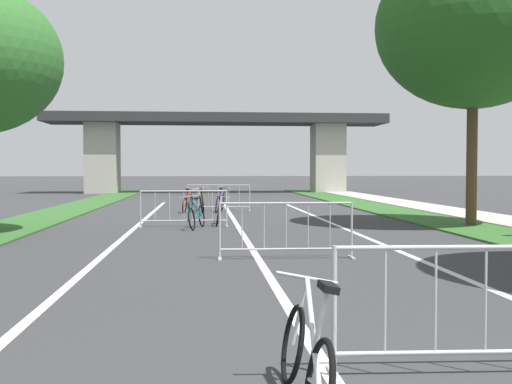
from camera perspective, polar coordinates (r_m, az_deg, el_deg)
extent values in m
cube|color=#2D5B26|center=(23.32, -18.21, -2.03)|extent=(2.11, 51.09, 0.05)
cube|color=#2D5B26|center=(23.87, 13.17, -1.88)|extent=(2.11, 51.09, 0.05)
cube|color=#ADA89E|center=(24.59, 17.78, -1.78)|extent=(2.04, 51.09, 0.08)
cube|color=silver|center=(16.62, -1.37, -3.61)|extent=(0.14, 29.55, 0.01)
cube|color=silver|center=(17.06, 8.52, -3.49)|extent=(0.14, 29.55, 0.01)
cube|color=silver|center=(16.70, -11.48, -3.63)|extent=(0.14, 29.55, 0.01)
cube|color=#2D2D30|center=(44.11, -3.60, 6.66)|extent=(23.63, 3.90, 0.65)
cube|color=#ADA89E|center=(44.50, -13.84, 3.02)|extent=(2.16, 2.40, 4.85)
cube|color=#ADA89E|center=(44.86, 6.58, 3.06)|extent=(2.16, 2.40, 4.85)
cylinder|color=#4C3823|center=(18.98, 19.11, 2.51)|extent=(0.31, 0.31, 3.67)
ellipsoid|color=#23561E|center=(19.42, 19.25, 14.15)|extent=(5.56, 5.56, 4.72)
cylinder|color=#ADADB2|center=(5.09, 7.17, -10.76)|extent=(0.04, 0.04, 1.05)
cube|color=#ADADB2|center=(5.23, 7.14, -16.21)|extent=(0.08, 0.44, 0.03)
cylinder|color=#ADADB2|center=(5.35, 20.30, -4.75)|extent=(2.45, 0.14, 0.04)
cylinder|color=#ADADB2|center=(5.51, 20.18, -13.56)|extent=(2.45, 0.14, 0.04)
cylinder|color=#ADADB2|center=(5.16, 11.72, -9.59)|extent=(0.02, 0.02, 0.87)
cylinder|color=#ADADB2|center=(5.27, 16.09, -9.38)|extent=(0.02, 0.02, 0.87)
cylinder|color=#ADADB2|center=(5.41, 20.24, -9.12)|extent=(0.02, 0.02, 0.87)
cylinder|color=#ADADB2|center=(11.48, -3.33, -3.57)|extent=(0.04, 0.04, 1.05)
cube|color=#ADADB2|center=(11.54, -3.33, -6.09)|extent=(0.07, 0.44, 0.03)
cylinder|color=#ADADB2|center=(11.75, 8.73, -3.45)|extent=(0.04, 0.04, 1.05)
cube|color=#ADADB2|center=(11.81, 8.72, -5.92)|extent=(0.07, 0.44, 0.03)
cylinder|color=#ADADB2|center=(11.51, 2.78, -1.03)|extent=(2.45, 0.09, 0.04)
cylinder|color=#ADADB2|center=(11.59, 2.77, -5.23)|extent=(2.45, 0.09, 0.04)
cylinder|color=#ADADB2|center=(11.48, -1.29, -3.11)|extent=(0.02, 0.02, 0.87)
cylinder|color=#ADADB2|center=(11.50, 0.75, -3.10)|extent=(0.02, 0.02, 0.87)
cylinder|color=#ADADB2|center=(11.54, 2.77, -3.08)|extent=(0.02, 0.02, 0.87)
cylinder|color=#ADADB2|center=(11.60, 4.78, -3.06)|extent=(0.02, 0.02, 0.87)
cylinder|color=#ADADB2|center=(11.66, 6.77, -3.04)|extent=(0.02, 0.02, 0.87)
cylinder|color=#ADADB2|center=(18.05, -10.50, -1.54)|extent=(0.04, 0.04, 1.05)
cube|color=#ADADB2|center=(18.09, -10.49, -3.15)|extent=(0.08, 0.44, 0.03)
cylinder|color=#ADADB2|center=(18.08, -2.71, -1.50)|extent=(0.04, 0.04, 1.05)
cube|color=#ADADB2|center=(18.12, -2.71, -3.11)|extent=(0.08, 0.44, 0.03)
cylinder|color=#ADADB2|center=(18.00, -6.61, 0.08)|extent=(2.45, 0.14, 0.04)
cylinder|color=#ADADB2|center=(18.05, -6.60, -2.61)|extent=(2.45, 0.14, 0.04)
cylinder|color=#ADADB2|center=(18.03, -9.21, -1.25)|extent=(0.02, 0.02, 0.87)
cylinder|color=#ADADB2|center=(18.02, -7.91, -1.24)|extent=(0.02, 0.02, 0.87)
cylinder|color=#ADADB2|center=(18.02, -6.61, -1.23)|extent=(0.02, 0.02, 0.87)
cylinder|color=#ADADB2|center=(18.03, -5.31, -1.23)|extent=(0.02, 0.02, 0.87)
cylinder|color=#ADADB2|center=(18.05, -4.01, -1.22)|extent=(0.02, 0.02, 0.87)
cylinder|color=#ADADB2|center=(24.62, -6.30, -0.55)|extent=(0.04, 0.04, 1.05)
cube|color=#ADADB2|center=(24.65, -6.30, -1.74)|extent=(0.07, 0.44, 0.03)
cylinder|color=#ADADB2|center=(24.64, -0.59, -0.54)|extent=(0.04, 0.04, 1.05)
cube|color=#ADADB2|center=(24.67, -0.59, -1.72)|extent=(0.07, 0.44, 0.03)
cylinder|color=#ADADB2|center=(24.58, -3.45, 0.63)|extent=(2.45, 0.09, 0.04)
cylinder|color=#ADADB2|center=(24.62, -3.44, -1.35)|extent=(2.45, 0.09, 0.04)
cylinder|color=#ADADB2|center=(24.61, -5.35, -0.34)|extent=(0.02, 0.02, 0.87)
cylinder|color=#ADADB2|center=(24.60, -4.40, -0.34)|extent=(0.02, 0.02, 0.87)
cylinder|color=#ADADB2|center=(24.60, -3.45, -0.34)|extent=(0.02, 0.02, 0.87)
cylinder|color=#ADADB2|center=(24.60, -2.49, -0.34)|extent=(0.02, 0.02, 0.87)
cylinder|color=#ADADB2|center=(24.62, -1.54, -0.33)|extent=(0.02, 0.02, 0.87)
torus|color=black|center=(4.96, 3.36, -13.69)|extent=(0.17, 0.62, 0.61)
cylinder|color=#B7B7BC|center=(4.42, 5.16, -12.17)|extent=(0.12, 0.94, 0.55)
cylinder|color=#B7B7BC|center=(4.25, 5.68, -12.70)|extent=(0.17, 0.11, 0.63)
cylinder|color=#B7B7BC|center=(4.21, 5.23, -16.94)|extent=(0.04, 0.31, 0.07)
cylinder|color=#B7B7BC|center=(4.88, 4.02, -10.80)|extent=(0.14, 0.09, 0.53)
cube|color=black|center=(4.16, 6.62, -8.63)|extent=(0.11, 0.24, 0.07)
cylinder|color=#99999E|center=(4.81, 4.68, -7.83)|extent=(0.48, 0.04, 0.12)
torus|color=black|center=(18.00, -5.01, -2.22)|extent=(0.27, 0.62, 0.61)
torus|color=black|center=(16.96, -5.89, -2.49)|extent=(0.27, 0.62, 0.61)
cylinder|color=#197A7F|center=(17.49, -5.56, -1.35)|extent=(0.38, 1.01, 0.64)
cylinder|color=#197A7F|center=(17.70, -5.36, -1.52)|extent=(0.11, 0.14, 0.58)
cylinder|color=#197A7F|center=(17.84, -5.13, -2.33)|extent=(0.11, 0.35, 0.07)
cylinder|color=#197A7F|center=(16.97, -6.02, -1.46)|extent=(0.12, 0.11, 0.61)
cube|color=black|center=(17.73, -5.46, -0.59)|extent=(0.16, 0.26, 0.06)
cylinder|color=#99999E|center=(16.99, -6.14, -0.43)|extent=(0.54, 0.16, 0.10)
torus|color=black|center=(24.67, -4.89, -0.99)|extent=(0.12, 0.67, 0.67)
torus|color=black|center=(25.62, -4.88, -0.87)|extent=(0.12, 0.67, 0.67)
cylinder|color=black|center=(25.11, -4.96, -0.29)|extent=(0.10, 0.93, 0.59)
cylinder|color=black|center=(24.93, -4.96, -0.35)|extent=(0.13, 0.12, 0.63)
cylinder|color=black|center=(24.83, -4.88, -1.02)|extent=(0.04, 0.31, 0.08)
cylinder|color=black|center=(25.59, -4.96, -0.25)|extent=(0.11, 0.09, 0.57)
cube|color=black|center=(24.89, -5.05, 0.36)|extent=(0.11, 0.24, 0.06)
cylinder|color=#99999E|center=(25.55, -5.04, 0.38)|extent=(0.52, 0.03, 0.09)
torus|color=black|center=(23.53, -6.53, -1.21)|extent=(0.23, 0.62, 0.62)
torus|color=black|center=(24.49, -5.99, -1.08)|extent=(0.23, 0.62, 0.62)
cylinder|color=red|center=(23.97, -6.21, -0.43)|extent=(0.29, 0.94, 0.64)
cylinder|color=red|center=(23.78, -6.32, -0.51)|extent=(0.09, 0.13, 0.64)
cylinder|color=red|center=(23.69, -6.45, -1.24)|extent=(0.09, 0.32, 0.07)
cylinder|color=red|center=(24.45, -5.95, -0.38)|extent=(0.09, 0.10, 0.61)
cube|color=black|center=(23.73, -6.27, 0.26)|extent=(0.15, 0.26, 0.06)
cylinder|color=#99999E|center=(24.41, -5.90, 0.33)|extent=(0.42, 0.12, 0.07)
torus|color=black|center=(23.65, -3.53, -1.12)|extent=(0.26, 0.68, 0.66)
torus|color=black|center=(24.72, -3.08, -0.98)|extent=(0.26, 0.68, 0.66)
cylinder|color=#662884|center=(24.14, -3.21, -0.34)|extent=(0.33, 1.03, 0.64)
cylinder|color=#662884|center=(23.94, -3.31, -0.44)|extent=(0.12, 0.14, 0.64)
cylinder|color=#662884|center=(23.82, -3.46, -1.16)|extent=(0.09, 0.35, 0.08)
cylinder|color=#662884|center=(24.68, -3.00, -0.28)|extent=(0.12, 0.11, 0.61)
cube|color=black|center=(23.88, -3.22, 0.31)|extent=(0.15, 0.26, 0.06)
cylinder|color=#99999E|center=(24.64, -2.91, 0.42)|extent=(0.55, 0.14, 0.10)
torus|color=black|center=(24.66, -5.03, -0.99)|extent=(0.16, 0.67, 0.66)
torus|color=black|center=(23.70, -5.04, -1.12)|extent=(0.16, 0.67, 0.66)
cylinder|color=gold|center=(24.19, -5.15, -0.36)|extent=(0.14, 0.94, 0.62)
cylinder|color=gold|center=(24.38, -5.12, -0.49)|extent=(0.14, 0.12, 0.56)
cylinder|color=gold|center=(24.51, -5.02, -1.07)|extent=(0.04, 0.31, 0.08)
cylinder|color=gold|center=(23.71, -5.16, -0.41)|extent=(0.14, 0.09, 0.59)
cube|color=black|center=(24.40, -5.24, 0.16)|extent=(0.11, 0.24, 0.07)
cylinder|color=#99999E|center=(23.73, -5.28, 0.30)|extent=(0.47, 0.03, 0.11)
torus|color=black|center=(19.16, -3.30, -1.88)|extent=(0.20, 0.67, 0.66)
torus|color=black|center=(18.08, -3.45, -2.12)|extent=(0.20, 0.67, 0.66)
cylinder|color=silver|center=(18.62, -3.23, -1.17)|extent=(0.05, 1.05, 0.57)
cylinder|color=silver|center=(18.83, -3.23, -1.26)|extent=(0.15, 0.12, 0.56)
cylinder|color=silver|center=(18.98, -3.33, -1.99)|extent=(0.06, 0.35, 0.08)
cylinder|color=silver|center=(18.08, -3.31, -1.27)|extent=(0.13, 0.09, 0.54)
cube|color=black|center=(18.85, -3.08, -0.41)|extent=(0.12, 0.25, 0.07)
cylinder|color=#99999E|center=(18.09, -3.17, -0.42)|extent=(0.48, 0.06, 0.11)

